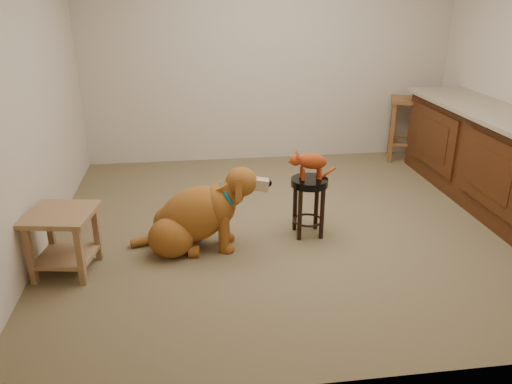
{
  "coord_description": "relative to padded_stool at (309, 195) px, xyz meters",
  "views": [
    {
      "loc": [
        -1.0,
        -4.08,
        2.02
      ],
      "look_at": [
        -0.48,
        -0.26,
        0.45
      ],
      "focal_mm": 35.0,
      "sensor_mm": 36.0,
      "label": 1
    }
  ],
  "objects": [
    {
      "name": "floor",
      "position": [
        0.01,
        0.21,
        -0.37
      ],
      "size": [
        4.5,
        4.0,
        0.01
      ],
      "primitive_type": "cube",
      "color": "brown",
      "rests_on": "ground"
    },
    {
      "name": "room_shell",
      "position": [
        0.01,
        0.21,
        1.3
      ],
      "size": [
        4.54,
        4.04,
        2.62
      ],
      "color": "beige",
      "rests_on": "ground"
    },
    {
      "name": "cabinet_run",
      "position": [
        1.95,
        0.51,
        0.07
      ],
      "size": [
        0.7,
        2.56,
        0.94
      ],
      "color": "#48220C",
      "rests_on": "ground"
    },
    {
      "name": "padded_stool",
      "position": [
        0.0,
        0.0,
        0.0
      ],
      "size": [
        0.32,
        0.32,
        0.52
      ],
      "rotation": [
        0.0,
        0.0,
        0.01
      ],
      "color": "black",
      "rests_on": "ground"
    },
    {
      "name": "wood_stool",
      "position": [
        1.7,
        1.91,
        0.03
      ],
      "size": [
        0.54,
        0.54,
        0.78
      ],
      "rotation": [
        0.0,
        0.0,
        -0.37
      ],
      "color": "brown",
      "rests_on": "ground"
    },
    {
      "name": "side_table",
      "position": [
        -1.97,
        -0.36,
        -0.04
      ],
      "size": [
        0.55,
        0.55,
        0.5
      ],
      "rotation": [
        0.0,
        0.0,
        -0.17
      ],
      "color": "olive",
      "rests_on": "ground"
    },
    {
      "name": "golden_retriever",
      "position": [
        -0.98,
        -0.11,
        -0.09
      ],
      "size": [
        1.19,
        0.62,
        0.75
      ],
      "rotation": [
        0.0,
        0.0,
        -0.1
      ],
      "color": "brown",
      "rests_on": "ground"
    },
    {
      "name": "tabby_kitten",
      "position": [
        -0.01,
        0.0,
        0.3
      ],
      "size": [
        0.44,
        0.16,
        0.28
      ],
      "rotation": [
        0.0,
        0.0,
        0.01
      ],
      "color": "#962F0F",
      "rests_on": "padded_stool"
    }
  ]
}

